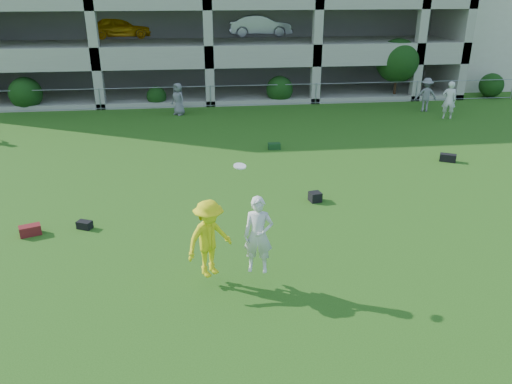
{
  "coord_description": "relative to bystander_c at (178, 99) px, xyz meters",
  "views": [
    {
      "loc": [
        -0.83,
        -8.78,
        6.34
      ],
      "look_at": [
        0.61,
        3.0,
        1.4
      ],
      "focal_mm": 35.0,
      "sensor_mm": 36.0,
      "label": 1
    }
  ],
  "objects": [
    {
      "name": "ground",
      "position": [
        1.73,
        -17.38,
        -0.83
      ],
      "size": [
        100.0,
        100.0,
        0.0
      ],
      "primitive_type": "plane",
      "color": "#235114",
      "rests_on": "ground"
    },
    {
      "name": "bystander_c",
      "position": [
        0.0,
        0.0,
        0.0
      ],
      "size": [
        0.95,
        0.95,
        1.67
      ],
      "primitive_type": "imported",
      "rotation": [
        0.0,
        0.0,
        -0.78
      ],
      "color": "slate",
      "rests_on": "ground"
    },
    {
      "name": "bystander_e",
      "position": [
        13.64,
        -2.47,
        0.12
      ],
      "size": [
        0.81,
        0.68,
        1.9
      ],
      "primitive_type": "imported",
      "rotation": [
        0.0,
        0.0,
        2.75
      ],
      "color": "silver",
      "rests_on": "ground"
    },
    {
      "name": "bystander_f",
      "position": [
        13.18,
        -0.8,
        0.06
      ],
      "size": [
        1.26,
        0.87,
        1.78
      ],
      "primitive_type": "imported",
      "rotation": [
        0.0,
        0.0,
        2.95
      ],
      "color": "slate",
      "rests_on": "ground"
    },
    {
      "name": "bag_red_a",
      "position": [
        -3.76,
        -13.33,
        -0.69
      ],
      "size": [
        0.62,
        0.48,
        0.28
      ],
      "primitive_type": "cube",
      "rotation": [
        0.0,
        0.0,
        0.36
      ],
      "color": "#611C10",
      "rests_on": "ground"
    },
    {
      "name": "bag_black_b",
      "position": [
        -2.36,
        -13.1,
        -0.72
      ],
      "size": [
        0.47,
        0.39,
        0.22
      ],
      "primitive_type": "cube",
      "rotation": [
        0.0,
        0.0,
        -0.43
      ],
      "color": "black",
      "rests_on": "ground"
    },
    {
      "name": "crate_d",
      "position": [
        4.51,
        -12.01,
        -0.68
      ],
      "size": [
        0.42,
        0.42,
        0.3
      ],
      "primitive_type": "cube",
      "rotation": [
        0.0,
        0.0,
        0.21
      ],
      "color": "black",
      "rests_on": "ground"
    },
    {
      "name": "bag_black_e",
      "position": [
        10.5,
        -8.87,
        -0.68
      ],
      "size": [
        0.67,
        0.55,
        0.3
      ],
      "primitive_type": "cube",
      "rotation": [
        0.0,
        0.0,
        -0.49
      ],
      "color": "black",
      "rests_on": "ground"
    },
    {
      "name": "bag_green_g",
      "position": [
        4.06,
        -6.48,
        -0.71
      ],
      "size": [
        0.5,
        0.3,
        0.25
      ],
      "primitive_type": "cube",
      "rotation": [
        0.0,
        0.0,
        -0.01
      ],
      "color": "#14381B",
      "rests_on": "ground"
    },
    {
      "name": "frisbee_contest",
      "position": [
        1.32,
        -16.39,
        0.36
      ],
      "size": [
        2.1,
        1.23,
        2.59
      ],
      "color": "yellow",
      "rests_on": "ground"
    },
    {
      "name": "fence",
      "position": [
        1.73,
        1.62,
        -0.22
      ],
      "size": [
        36.06,
        0.06,
        1.2
      ],
      "color": "gray",
      "rests_on": "ground"
    },
    {
      "name": "shrub_row",
      "position": [
        6.32,
        2.33,
        0.68
      ],
      "size": [
        34.38,
        2.52,
        3.5
      ],
      "color": "#163D11",
      "rests_on": "ground"
    }
  ]
}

